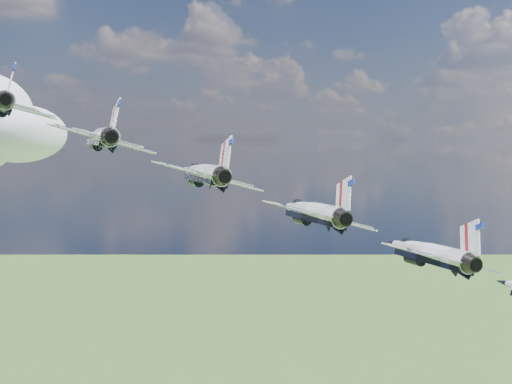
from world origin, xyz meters
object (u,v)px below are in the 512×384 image
jet_2 (203,173)px  jet_1 (101,137)px  jet_0 (5,103)px  jet_3 (311,211)px  jet_4 (426,252)px

jet_2 → jet_1: bearing=147.2°
jet_0 → jet_1: jet_0 is taller
jet_3 → jet_4: size_ratio=1.00×
jet_2 → jet_4: 23.65m
jet_3 → jet_1: bearing=147.2°
jet_2 → jet_3: 11.82m
jet_0 → jet_4: (33.56, -29.87, -14.76)m
jet_4 → jet_1: bearing=147.2°
jet_0 → jet_2: 23.65m
jet_1 → jet_4: 35.47m
jet_2 → jet_4: (16.78, -14.94, -7.38)m
jet_1 → jet_2: jet_1 is taller
jet_2 → jet_0: bearing=147.2°
jet_2 → jet_3: jet_2 is taller
jet_0 → jet_3: jet_0 is taller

